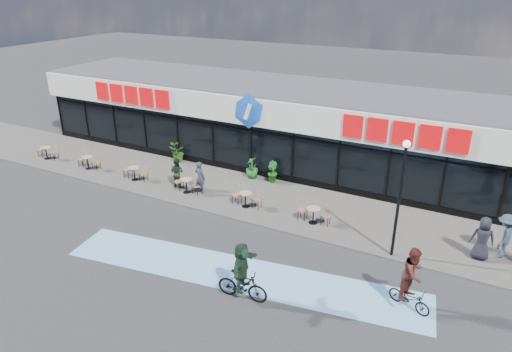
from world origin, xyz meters
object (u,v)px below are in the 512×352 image
at_px(patron_right, 177,172).
at_px(cyclist_a, 242,274).
at_px(pedestrian_c, 483,238).
at_px(cyclist_b, 412,282).
at_px(bistro_set_0, 47,151).
at_px(potted_plant_left, 177,153).
at_px(lamp_post, 400,189).
at_px(pedestrian_a, 504,236).
at_px(potted_plant_mid, 252,167).
at_px(patron_left, 200,177).
at_px(potted_plant_right, 272,172).

distance_m(patron_right, cyclist_a, 9.88).
xyz_separation_m(pedestrian_c, cyclist_b, (-1.92, -4.21, 0.06)).
bearing_deg(bistro_set_0, potted_plant_left, 23.66).
relative_size(lamp_post, pedestrian_a, 2.63).
relative_size(lamp_post, cyclist_b, 2.07).
bearing_deg(potted_plant_left, cyclist_a, -44.05).
bearing_deg(potted_plant_left, potted_plant_mid, -0.95).
bearing_deg(cyclist_a, patron_left, 133.33).
relative_size(bistro_set_0, cyclist_b, 0.66).
distance_m(lamp_post, patron_left, 10.29).
bearing_deg(pedestrian_a, potted_plant_left, -85.45).
relative_size(lamp_post, patron_right, 3.04).
relative_size(lamp_post, bistro_set_0, 3.14).
distance_m(bistro_set_0, patron_right, 9.53).
xyz_separation_m(potted_plant_mid, potted_plant_right, (1.21, 0.03, -0.04)).
bearing_deg(cyclist_b, patron_left, 159.56).
height_order(lamp_post, potted_plant_mid, lamp_post).
height_order(pedestrian_a, pedestrian_c, pedestrian_a).
bearing_deg(cyclist_b, patron_right, 161.40).
distance_m(potted_plant_mid, cyclist_b, 12.05).
xyz_separation_m(lamp_post, potted_plant_right, (-7.35, 4.26, -2.32)).
relative_size(lamp_post, potted_plant_right, 4.24).
bearing_deg(patron_left, potted_plant_left, -28.59).
xyz_separation_m(bistro_set_0, cyclist_b, (22.23, -3.95, 0.50)).
xyz_separation_m(potted_plant_right, pedestrian_a, (11.19, -2.35, 0.35)).
relative_size(patron_right, pedestrian_c, 0.88).
height_order(pedestrian_a, cyclist_b, cyclist_b).
xyz_separation_m(potted_plant_left, potted_plant_mid, (5.12, -0.09, 0.06)).
relative_size(patron_right, pedestrian_a, 0.86).
relative_size(pedestrian_a, cyclist_a, 0.83).
distance_m(patron_left, pedestrian_c, 13.10).
height_order(potted_plant_right, patron_left, patron_left).
distance_m(potted_plant_right, pedestrian_a, 11.44).
xyz_separation_m(pedestrian_a, cyclist_b, (-2.66, -4.77, 0.03)).
bearing_deg(cyclist_b, potted_plant_left, 154.23).
bearing_deg(cyclist_a, cyclist_b, 22.48).
height_order(lamp_post, pedestrian_c, lamp_post).
bearing_deg(cyclist_b, pedestrian_a, 60.81).
bearing_deg(lamp_post, potted_plant_left, 162.51).
relative_size(cyclist_a, cyclist_b, 0.95).
relative_size(potted_plant_left, pedestrian_c, 0.61).
xyz_separation_m(lamp_post, cyclist_b, (1.18, -2.86, -1.94)).
bearing_deg(pedestrian_a, lamp_post, -51.27).
xyz_separation_m(potted_plant_left, patron_right, (2.15, -2.90, 0.25)).
bearing_deg(pedestrian_c, cyclist_b, 57.40).
relative_size(patron_left, patron_right, 1.08).
distance_m(potted_plant_left, cyclist_a, 13.43).
bearing_deg(potted_plant_mid, bistro_set_0, -165.88).
relative_size(bistro_set_0, cyclist_a, 0.70).
height_order(potted_plant_mid, potted_plant_right, potted_plant_mid).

